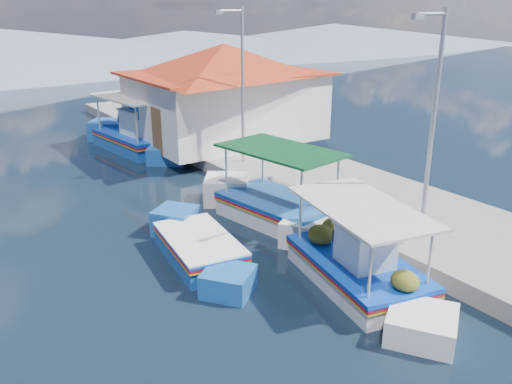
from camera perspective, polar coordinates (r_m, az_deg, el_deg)
ground at (r=11.36m, az=9.82°, el=-15.99°), size 160.00×160.00×0.00m
quay at (r=18.79m, az=10.31°, el=-0.38°), size 5.00×44.00×0.50m
bollards at (r=16.78m, az=7.02°, el=-1.20°), size 0.20×17.20×0.30m
main_caique at (r=13.43m, az=10.61°, el=-7.89°), size 2.95×6.81×2.29m
caique_green_canopy at (r=16.88m, az=2.41°, el=-1.85°), size 2.87×7.03×2.66m
caique_blue_hull at (r=14.53m, az=-6.29°, el=-6.19°), size 2.14×5.55×1.00m
caique_far at (r=26.00m, az=-12.85°, el=5.64°), size 2.97×7.98×2.81m
harbor_building at (r=25.31m, az=-3.36°, el=10.93°), size 10.49×10.49×4.40m
lamp_post_near at (r=14.27m, az=18.39°, el=7.65°), size 1.21×0.14×6.00m
lamp_post_far at (r=20.91m, az=-1.68°, el=12.12°), size 1.21×0.14×6.00m
mountain_ridge at (r=64.01m, az=-22.98°, el=14.01°), size 171.40×96.00×5.50m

